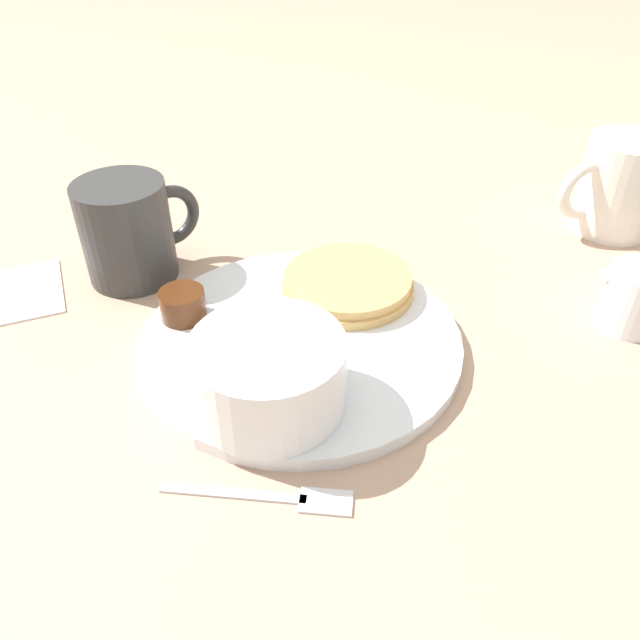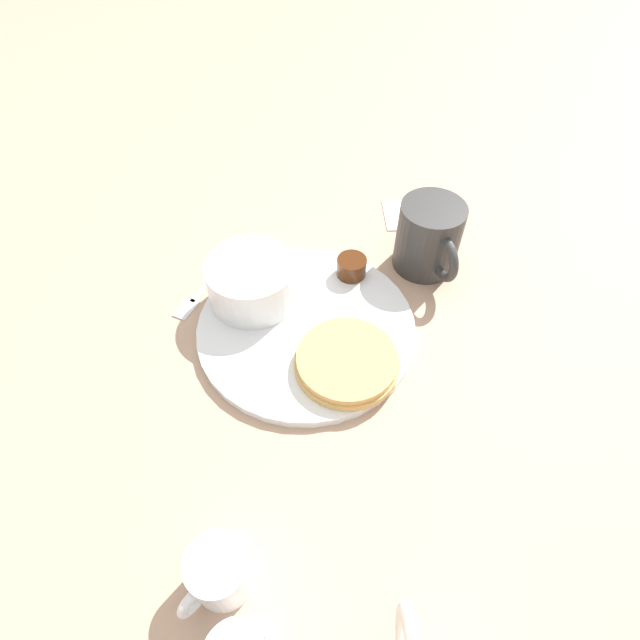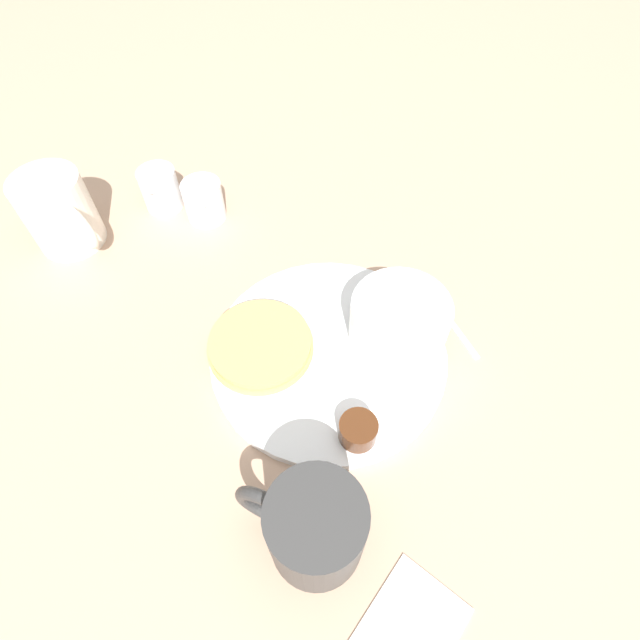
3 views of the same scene
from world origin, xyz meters
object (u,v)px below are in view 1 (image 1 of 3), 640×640
(plate, at_px, (301,341))
(coffee_mug, at_px, (129,230))
(second_mug, at_px, (619,186))
(creamer_pitcher_near, at_px, (637,298))
(fork, at_px, (279,497))
(bowl, at_px, (269,372))

(plate, bearing_deg, coffee_mug, -148.40)
(coffee_mug, height_order, second_mug, second_mug)
(plate, xyz_separation_m, creamer_pitcher_near, (0.09, 0.28, 0.02))
(fork, relative_size, second_mug, 0.95)
(creamer_pitcher_near, height_order, second_mug, second_mug)
(coffee_mug, distance_m, second_mug, 0.52)
(bowl, height_order, second_mug, second_mug)
(bowl, bearing_deg, second_mug, 104.90)
(plate, height_order, creamer_pitcher_near, creamer_pitcher_near)
(plate, relative_size, coffee_mug, 2.27)
(fork, xyz_separation_m, second_mug, (-0.20, 0.47, 0.05))
(plate, relative_size, creamer_pitcher_near, 4.33)
(plate, distance_m, creamer_pitcher_near, 0.30)
(bowl, height_order, fork, bowl)
(bowl, distance_m, second_mug, 0.47)
(bowl, bearing_deg, plate, 141.71)
(bowl, distance_m, fork, 0.09)
(coffee_mug, bearing_deg, plate, 31.60)
(bowl, relative_size, creamer_pitcher_near, 1.78)
(plate, height_order, coffee_mug, coffee_mug)
(plate, distance_m, fork, 0.16)
(coffee_mug, xyz_separation_m, fork, (0.31, 0.03, -0.05))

